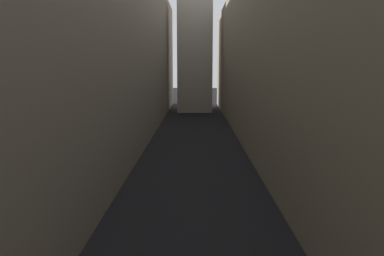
{
  "coord_description": "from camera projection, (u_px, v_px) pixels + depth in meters",
  "views": [
    {
      "loc": [
        0.12,
        7.93,
        8.96
      ],
      "look_at": [
        0.0,
        21.35,
        6.85
      ],
      "focal_mm": 35.93,
      "sensor_mm": 36.0,
      "label": 1
    }
  ],
  "objects": [
    {
      "name": "ground_plane",
      "position": [
        194.0,
        152.0,
        40.98
      ],
      "size": [
        264.0,
        264.0,
        0.0
      ],
      "primitive_type": "plane",
      "color": "black"
    },
    {
      "name": "building_block_left",
      "position": [
        78.0,
        45.0,
        41.29
      ],
      "size": [
        14.0,
        108.0,
        22.74
      ],
      "primitive_type": "cube",
      "color": "gray",
      "rests_on": "ground"
    },
    {
      "name": "building_block_right",
      "position": [
        296.0,
        55.0,
        41.25
      ],
      "size": [
        10.92,
        108.0,
        20.64
      ],
      "primitive_type": "cube",
      "color": "gray",
      "rests_on": "ground"
    }
  ]
}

